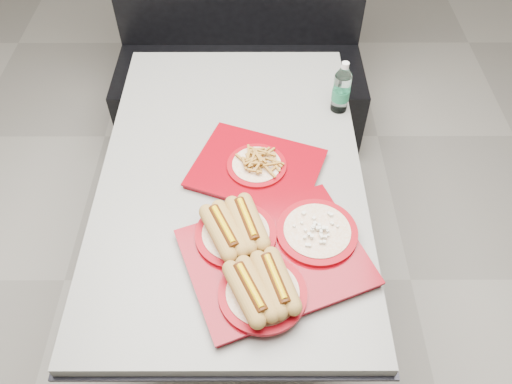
{
  "coord_description": "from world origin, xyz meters",
  "views": [
    {
      "loc": [
        0.08,
        -1.17,
        2.02
      ],
      "look_at": [
        0.08,
        -0.17,
        0.83
      ],
      "focal_mm": 35.0,
      "sensor_mm": 36.0,
      "label": 1
    }
  ],
  "objects_px": {
    "booth_bench": "(240,65)",
    "water_bottle": "(341,90)",
    "tray_near": "(268,254)",
    "diner_table": "(233,200)",
    "tray_far": "(257,167)"
  },
  "relations": [
    {
      "from": "diner_table",
      "to": "tray_far",
      "type": "distance_m",
      "value": 0.21
    },
    {
      "from": "tray_near",
      "to": "tray_far",
      "type": "xyz_separation_m",
      "value": [
        -0.03,
        0.37,
        -0.02
      ]
    },
    {
      "from": "booth_bench",
      "to": "tray_near",
      "type": "relative_size",
      "value": 2.18
    },
    {
      "from": "booth_bench",
      "to": "diner_table",
      "type": "bearing_deg",
      "value": -90.0
    },
    {
      "from": "diner_table",
      "to": "water_bottle",
      "type": "relative_size",
      "value": 6.72
    },
    {
      "from": "diner_table",
      "to": "water_bottle",
      "type": "height_order",
      "value": "water_bottle"
    },
    {
      "from": "tray_near",
      "to": "tray_far",
      "type": "bearing_deg",
      "value": 95.04
    },
    {
      "from": "water_bottle",
      "to": "booth_bench",
      "type": "bearing_deg",
      "value": 117.74
    },
    {
      "from": "diner_table",
      "to": "water_bottle",
      "type": "xyz_separation_m",
      "value": [
        0.41,
        0.32,
        0.26
      ]
    },
    {
      "from": "tray_near",
      "to": "tray_far",
      "type": "height_order",
      "value": "tray_near"
    },
    {
      "from": "booth_bench",
      "to": "water_bottle",
      "type": "bearing_deg",
      "value": -62.26
    },
    {
      "from": "tray_near",
      "to": "tray_far",
      "type": "distance_m",
      "value": 0.37
    },
    {
      "from": "booth_bench",
      "to": "tray_near",
      "type": "bearing_deg",
      "value": -85.34
    },
    {
      "from": "booth_bench",
      "to": "water_bottle",
      "type": "height_order",
      "value": "booth_bench"
    },
    {
      "from": "diner_table",
      "to": "tray_far",
      "type": "xyz_separation_m",
      "value": [
        0.09,
        -0.01,
        0.19
      ]
    }
  ]
}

